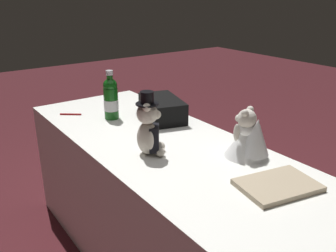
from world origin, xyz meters
The scene contains 7 objects.
reception_table centered at (0.00, 0.00, 0.37)m, with size 2.03×0.73×0.75m, color white.
teddy_bear_groom centered at (0.03, -0.13, 0.87)m, with size 0.14×0.14×0.30m.
teddy_bear_bride centered at (0.33, 0.22, 0.85)m, with size 0.23×0.20×0.24m.
champagne_bottle centered at (-0.52, -0.04, 0.87)m, with size 0.09×0.09×0.29m.
signing_pen centered at (-0.72, -0.22, 0.75)m, with size 0.09×0.12×0.01m.
gift_case_black centered at (-0.34, 0.20, 0.81)m, with size 0.38×0.28×0.13m.
guestbook centered at (0.59, 0.10, 0.76)m, with size 0.21×0.30×0.02m, color tan.
Camera 1 is at (1.34, -0.97, 1.47)m, focal length 38.66 mm.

